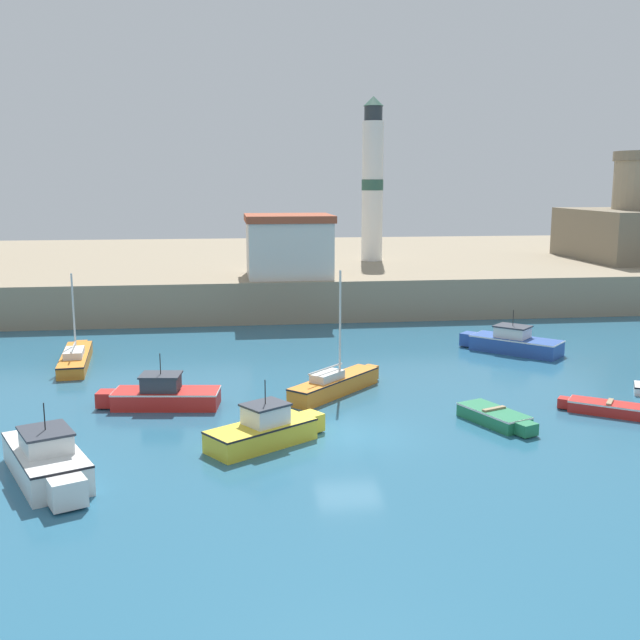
{
  "coord_description": "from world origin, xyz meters",
  "views": [
    {
      "loc": [
        -4.62,
        -27.02,
        9.58
      ],
      "look_at": [
        0.61,
        13.36,
        2.0
      ],
      "focal_mm": 42.0,
      "sensor_mm": 36.0,
      "label": 1
    }
  ],
  "objects": [
    {
      "name": "lighthouse",
      "position": [
        8.0,
        35.92,
        9.48
      ],
      "size": [
        1.83,
        1.83,
        13.62
      ],
      "color": "silver",
      "rests_on": "quay_seawall"
    },
    {
      "name": "motorboat_yellow_0",
      "position": [
        -3.25,
        -0.68,
        0.57
      ],
      "size": [
        4.69,
        3.74,
        2.47
      ],
      "color": "yellow",
      "rests_on": "ground"
    },
    {
      "name": "dinghy_red_2",
      "position": [
        11.12,
        1.19,
        0.28
      ],
      "size": [
        3.47,
        2.8,
        0.58
      ],
      "color": "red",
      "rests_on": "ground"
    },
    {
      "name": "motorboat_blue_4",
      "position": [
        11.56,
        12.67,
        0.57
      ],
      "size": [
        5.13,
        5.05,
        2.44
      ],
      "color": "#284C9E",
      "rests_on": "ground"
    },
    {
      "name": "sailboat_orange_5",
      "position": [
        0.32,
        5.62,
        0.49
      ],
      "size": [
        4.87,
        5.02,
        5.65
      ],
      "color": "orange",
      "rests_on": "ground"
    },
    {
      "name": "motorboat_white_1",
      "position": [
        -10.46,
        -3.01,
        0.64
      ],
      "size": [
        3.74,
        5.73,
        2.59
      ],
      "color": "white",
      "rests_on": "ground"
    },
    {
      "name": "quay_seawall",
      "position": [
        0.0,
        42.63,
        1.43
      ],
      "size": [
        120.0,
        40.0,
        2.86
      ],
      "primitive_type": "cube",
      "color": "gray",
      "rests_on": "ground"
    },
    {
      "name": "dinghy_green_6",
      "position": [
        6.06,
        0.52,
        0.31
      ],
      "size": [
        2.38,
        3.73,
        0.64
      ],
      "color": "#237A4C",
      "rests_on": "ground"
    },
    {
      "name": "ground_plane",
      "position": [
        0.0,
        0.0,
        0.0
      ],
      "size": [
        200.0,
        200.0,
        0.0
      ],
      "primitive_type": "plane",
      "color": "#28607F"
    },
    {
      "name": "motorboat_red_3",
      "position": [
        -7.36,
        4.57,
        0.53
      ],
      "size": [
        5.34,
        2.23,
        2.36
      ],
      "color": "red",
      "rests_on": "ground"
    },
    {
      "name": "harbor_shed_near_wharf",
      "position": [
        0.0,
        26.05,
        5.08
      ],
      "size": [
        6.11,
        5.78,
        4.39
      ],
      "color": "silver",
      "rests_on": "quay_seawall"
    },
    {
      "name": "sailboat_orange_8",
      "position": [
        -12.49,
        12.73,
        0.41
      ],
      "size": [
        1.96,
        6.99,
        4.84
      ],
      "color": "orange",
      "rests_on": "ground"
    }
  ]
}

